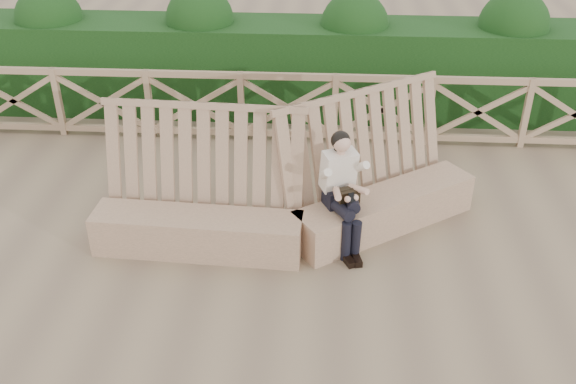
{
  "coord_description": "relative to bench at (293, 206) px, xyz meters",
  "views": [
    {
      "loc": [
        0.56,
        -5.54,
        4.45
      ],
      "look_at": [
        0.2,
        0.4,
        0.9
      ],
      "focal_mm": 40.0,
      "sensor_mm": 36.0,
      "label": 1
    }
  ],
  "objects": [
    {
      "name": "ground",
      "position": [
        -0.22,
        -0.9,
        -0.41
      ],
      "size": [
        60.0,
        60.0,
        0.0
      ],
      "primitive_type": "plane",
      "color": "brown",
      "rests_on": "ground"
    },
    {
      "name": "bench",
      "position": [
        0.0,
        0.0,
        0.0
      ],
      "size": [
        4.55,
        2.04,
        1.62
      ],
      "rotation": [
        0.0,
        0.0,
        0.29
      ],
      "color": "#7F6048",
      "rests_on": "ground"
    },
    {
      "name": "hedge",
      "position": [
        -0.22,
        3.8,
        0.34
      ],
      "size": [
        12.0,
        1.2,
        1.5
      ],
      "primitive_type": "cube",
      "color": "black",
      "rests_on": "ground"
    },
    {
      "name": "guardrail",
      "position": [
        -0.22,
        2.6,
        0.14
      ],
      "size": [
        10.1,
        0.09,
        1.1
      ],
      "color": "#937155",
      "rests_on": "ground"
    },
    {
      "name": "woman",
      "position": [
        0.57,
        -0.12,
        0.36
      ],
      "size": [
        0.55,
        0.86,
        1.41
      ],
      "rotation": [
        0.0,
        0.0,
        0.43
      ],
      "color": "black",
      "rests_on": "ground"
    }
  ]
}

